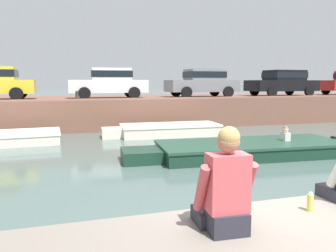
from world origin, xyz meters
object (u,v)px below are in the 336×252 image
object	(u,v)px
motorboat_passing	(244,149)
car_right_inner_black	(283,82)
car_centre_grey	(203,82)
person_seated_left	(225,191)
boat_moored_central_cream	(166,130)
car_left_inner_white	(109,82)
bottle_drink	(310,202)
mooring_bollard_mid	(77,95)

from	to	relation	value
motorboat_passing	car_right_inner_black	size ratio (longest dim) A/B	1.67
car_centre_grey	person_seated_left	size ratio (longest dim) A/B	4.09
car_centre_grey	boat_moored_central_cream	bearing A→B (deg)	-131.97
motorboat_passing	car_right_inner_black	xyz separation A→B (m)	(7.14, 8.11, 2.11)
car_right_inner_black	person_seated_left	world-z (taller)	car_right_inner_black
car_left_inner_white	person_seated_left	distance (m)	14.64
motorboat_passing	person_seated_left	size ratio (longest dim) A/B	7.52
car_left_inner_white	car_centre_grey	distance (m)	5.17
car_centre_grey	car_right_inner_black	distance (m)	5.22
person_seated_left	car_centre_grey	bearing A→B (deg)	68.33
person_seated_left	bottle_drink	bearing A→B (deg)	7.89
car_centre_grey	car_right_inner_black	size ratio (longest dim) A/B	0.91
boat_moored_central_cream	bottle_drink	bearing A→B (deg)	-98.18
bottle_drink	car_left_inner_white	bearing A→B (deg)	91.70
mooring_bollard_mid	person_seated_left	distance (m)	13.06
mooring_bollard_mid	car_left_inner_white	bearing A→B (deg)	43.58
car_centre_grey	car_right_inner_black	world-z (taller)	same
car_left_inner_white	bottle_drink	bearing A→B (deg)	-88.30
motorboat_passing	car_left_inner_white	distance (m)	8.99
motorboat_passing	mooring_bollard_mid	world-z (taller)	mooring_bollard_mid
car_centre_grey	person_seated_left	world-z (taller)	car_centre_grey
boat_moored_central_cream	motorboat_passing	size ratio (longest dim) A/B	0.71
motorboat_passing	mooring_bollard_mid	bearing A→B (deg)	127.07
boat_moored_central_cream	mooring_bollard_mid	world-z (taller)	mooring_bollard_mid
boat_moored_central_cream	person_seated_left	world-z (taller)	person_seated_left
motorboat_passing	car_left_inner_white	xyz separation A→B (m)	(-3.26, 8.10, 2.11)
car_left_inner_white	person_seated_left	size ratio (longest dim) A/B	4.11
car_right_inner_black	bottle_drink	distance (m)	17.60
car_centre_grey	bottle_drink	xyz separation A→B (m)	(-4.74, -14.45, -1.25)
bottle_drink	motorboat_passing	bearing A→B (deg)	65.96
car_left_inner_white	bottle_drink	size ratio (longest dim) A/B	19.46
car_centre_grey	car_left_inner_white	bearing A→B (deg)	-179.97
boat_moored_central_cream	mooring_bollard_mid	distance (m)	4.41
motorboat_passing	car_left_inner_white	world-z (taller)	car_left_inner_white
motorboat_passing	bottle_drink	world-z (taller)	bottle_drink
boat_moored_central_cream	car_left_inner_white	xyz separation A→B (m)	(-2.00, 3.53, 2.09)
car_right_inner_black	mooring_bollard_mid	xyz separation A→B (m)	(-12.06, -1.59, -0.61)
mooring_bollard_mid	car_centre_grey	bearing A→B (deg)	13.07
mooring_bollard_mid	bottle_drink	xyz separation A→B (m)	(2.09, -12.87, -0.65)
car_left_inner_white	mooring_bollard_mid	distance (m)	2.38
boat_moored_central_cream	car_centre_grey	size ratio (longest dim) A/B	1.31
boat_moored_central_cream	car_centre_grey	world-z (taller)	car_centre_grey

